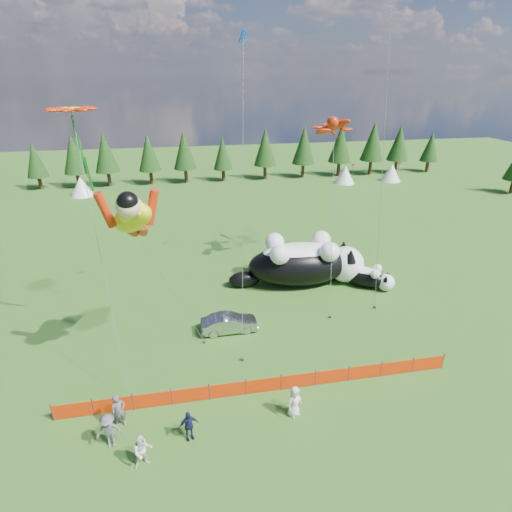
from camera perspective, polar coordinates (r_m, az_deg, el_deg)
The scene contains 16 objects.
ground at distance 25.81m, azimuth -0.31°, elevation -14.35°, with size 160.00×160.00×0.00m, color #153B0A.
safety_fence at distance 23.26m, azimuth 1.06°, elevation -17.98°, with size 22.06×0.06×1.10m.
tree_line at distance 65.96m, azimuth -7.43°, elevation 13.85°, with size 90.00×4.00×8.00m, color black, non-canonical shape.
festival_tents at distance 63.23m, azimuth 3.18°, elevation 11.13°, with size 50.00×3.20×2.80m, color white, non-canonical shape.
cat_large at distance 33.38m, azimuth 7.05°, elevation -0.83°, with size 11.47×4.50×4.14m.
cat_small at distance 34.36m, azimuth 15.49°, elevation -2.81°, with size 4.52×3.80×1.89m.
car at distance 27.79m, azimuth -3.84°, elevation -9.57°, with size 1.35×3.88×1.28m, color #A4A4A8.
spectator_a at distance 22.33m, azimuth -19.01°, elevation -20.23°, with size 0.71×0.47×1.96m, color #525257.
spectator_b at distance 20.48m, azimuth -15.90°, elevation -25.22°, with size 0.88×0.52×1.81m, color silver.
spectator_c at distance 21.11m, azimuth -9.61°, elevation -22.77°, with size 0.97×0.50×1.66m, color #151B3C.
spectator_d at distance 21.62m, azimuth -20.29°, elevation -22.43°, with size 1.22×0.63×1.88m, color #525257.
spectator_e at distance 21.91m, azimuth 5.53°, elevation -19.98°, with size 0.88×0.57×1.80m, color silver.
superhero_kite at distance 21.80m, azimuth -17.32°, elevation 5.18°, with size 6.45×6.23×11.82m.
gecko_kite at distance 34.03m, azimuth 10.82°, elevation 17.63°, with size 4.89×11.81×14.97m.
flower_kite at distance 24.09m, azimuth -24.86°, elevation 18.07°, with size 3.28×7.70×15.74m.
diamond_kite_a at distance 24.85m, azimuth -1.85°, elevation 25.99°, with size 1.54×5.84×19.04m.
Camera 1 is at (-3.49, -19.71, 16.29)m, focal length 28.00 mm.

